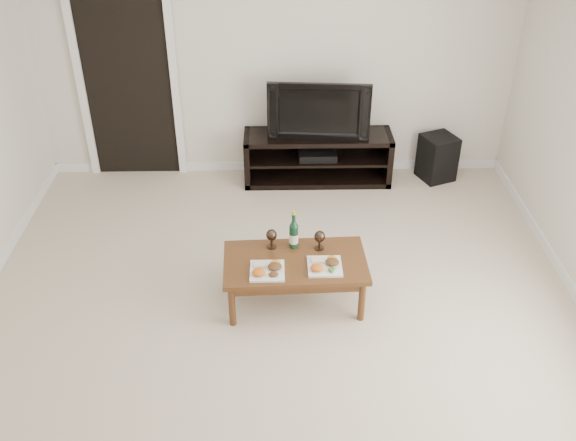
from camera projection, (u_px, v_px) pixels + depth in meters
The scene contains 13 objects.
floor at pixel (279, 338), 5.00m from camera, with size 5.50×5.50×0.00m, color beige.
back_wall at pixel (276, 57), 6.61m from camera, with size 5.00×0.04×2.60m, color silver.
doorway at pixel (128, 85), 6.70m from camera, with size 0.90×0.02×2.05m, color black.
media_console at pixel (318, 158), 6.95m from camera, with size 1.58×0.45×0.55m, color black.
television at pixel (319, 108), 6.63m from camera, with size 1.06×0.14×0.61m, color black.
av_receiver at pixel (317, 154), 6.91m from camera, with size 0.40×0.30×0.08m, color black.
subwoofer at pixel (437, 157), 7.00m from camera, with size 0.33×0.33×0.50m, color black.
coffee_table at pixel (295, 281), 5.26m from camera, with size 1.15×0.63×0.42m, color #523016.
plate_left at pixel (267, 268), 5.00m from camera, with size 0.27×0.27×0.07m, color white.
plate_right at pixel (325, 264), 5.05m from camera, with size 0.27×0.27×0.07m, color white.
wine_bottle at pixel (294, 229), 5.21m from camera, with size 0.07×0.07×0.35m, color #0E341D.
goblet_left at pixel (272, 239), 5.26m from camera, with size 0.09×0.09×0.17m, color #32251B, non-canonical shape.
goblet_right at pixel (320, 240), 5.24m from camera, with size 0.09×0.09×0.17m, color #32251B, non-canonical shape.
Camera 1 is at (-0.00, -3.68, 3.51)m, focal length 40.00 mm.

